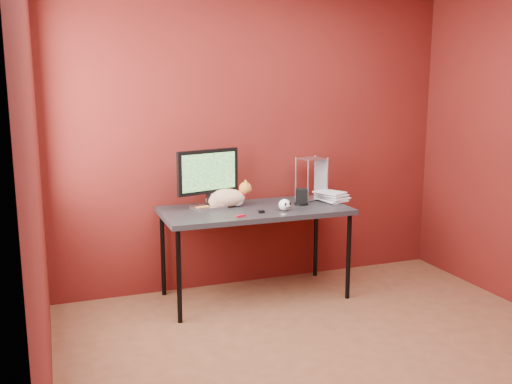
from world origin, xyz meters
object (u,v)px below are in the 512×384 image
object	(u,v)px
desk	(255,214)
speaker	(301,197)
monitor	(208,176)
cat	(227,198)
skull_mug	(285,205)
book_stack	(325,146)

from	to	relation	value
desk	speaker	size ratio (longest dim) A/B	11.31
monitor	cat	size ratio (longest dim) A/B	1.14
cat	skull_mug	size ratio (longest dim) A/B	4.74
cat	skull_mug	bearing A→B (deg)	-28.11
desk	skull_mug	world-z (taller)	skull_mug
skull_mug	speaker	xyz separation A→B (m)	(0.22, 0.16, 0.01)
desk	speaker	bearing A→B (deg)	-0.53
cat	book_stack	bearing A→B (deg)	1.47
speaker	cat	bearing A→B (deg)	-170.27
monitor	book_stack	bearing A→B (deg)	-22.85
monitor	skull_mug	size ratio (longest dim) A/B	5.39
desk	book_stack	xyz separation A→B (m)	(0.63, 0.01, 0.53)
skull_mug	speaker	size ratio (longest dim) A/B	0.75
desk	cat	world-z (taller)	cat
monitor	book_stack	distance (m)	1.01
cat	book_stack	xyz separation A→B (m)	(0.83, -0.12, 0.40)
speaker	book_stack	bearing A→B (deg)	27.12
cat	speaker	size ratio (longest dim) A/B	3.56
skull_mug	speaker	world-z (taller)	speaker
monitor	cat	bearing A→B (deg)	-15.81
monitor	speaker	size ratio (longest dim) A/B	4.04
book_stack	monitor	bearing A→B (deg)	173.20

